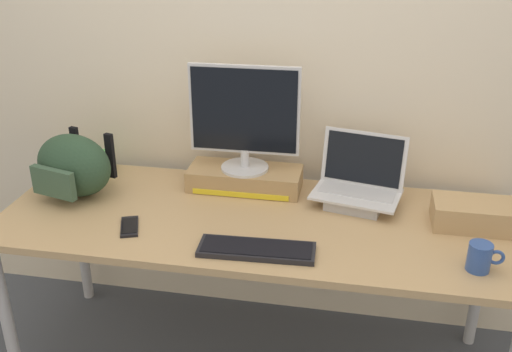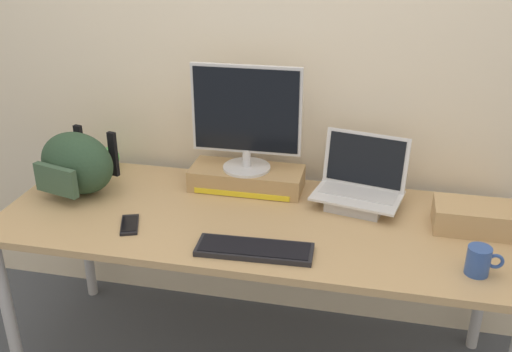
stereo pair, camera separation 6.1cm
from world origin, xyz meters
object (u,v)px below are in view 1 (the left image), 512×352
Objects in this scene: coffee_mug at (480,257)px; plush_toy at (105,159)px; toner_box_yellow at (245,178)px; open_laptop at (357,191)px; cell_phone at (129,226)px; desktop_monitor at (244,118)px; messenger_backpack at (74,166)px; toner_box_cyan at (475,215)px; external_keyboard at (257,249)px.

plush_toy is at bearing 160.88° from coffee_mug.
toner_box_yellow is 4.87× the size of plush_toy.
open_laptop reaches higher than plush_toy.
toner_box_yellow is 2.96× the size of cell_phone.
desktop_monitor is 0.75m from messenger_backpack.
open_laptop is (0.49, -0.06, -0.27)m from desktop_monitor.
coffee_mug is (1.60, -0.28, -0.08)m from messenger_backpack.
cell_phone is at bearing -168.65° from toner_box_cyan.
plush_toy is 1.64m from toner_box_cyan.
open_laptop is at bearing 135.14° from coffee_mug.
plush_toy is (-1.59, 0.55, -0.00)m from coffee_mug.
toner_box_yellow is 0.69m from plush_toy.
toner_box_yellow is at bearing 152.25° from coffee_mug.
toner_box_cyan is at bearing -8.41° from plush_toy.
messenger_backpack reaches higher than toner_box_yellow.
external_keyboard is 0.76m from coffee_mug.
toner_box_yellow is 4.00× the size of coffee_mug.
toner_box_yellow reaches higher than cell_phone.
toner_box_cyan is (0.45, -0.11, -0.01)m from open_laptop.
desktop_monitor reaches higher than external_keyboard.
desktop_monitor is at bearing 152.31° from coffee_mug.
coffee_mug is 1.68m from plush_toy.
toner_box_yellow is 0.73m from messenger_backpack.
plush_toy is at bearing 102.09° from cell_phone.
plush_toy is at bearing 173.85° from toner_box_yellow.
messenger_backpack is 3.20× the size of coffee_mug.
external_keyboard is at bearing -74.98° from desktop_monitor.
coffee_mug is (0.91, -0.48, -0.27)m from desktop_monitor.
plush_toy is 0.31× the size of toner_box_cyan.
messenger_backpack is 0.42m from cell_phone.
cell_phone is at bearing 177.71° from coffee_mug.
messenger_backpack reaches higher than toner_box_cyan.
external_keyboard is 3.49× the size of coffee_mug.
plush_toy reaches higher than toner_box_yellow.
toner_box_yellow is at bearing -6.15° from plush_toy.
cell_phone is at bearing -131.81° from desktop_monitor.
open_laptop is 1.00× the size of messenger_backpack.
cell_phone is at bearing -144.67° from open_laptop.
open_laptop is at bearing -6.67° from toner_box_yellow.
coffee_mug is at bearing -0.50° from external_keyboard.
messenger_backpack is at bearing -165.71° from desktop_monitor.
open_laptop is 1.19m from messenger_backpack.
messenger_backpack is 0.28m from plush_toy.
coffee_mug is 0.38× the size of toner_box_cyan.
messenger_backpack reaches higher than coffee_mug.
messenger_backpack reaches higher than cell_phone.
toner_box_cyan is (0.94, -0.17, 0.00)m from toner_box_yellow.
external_keyboard is 4.24× the size of plush_toy.
toner_box_cyan is (1.63, 0.03, -0.08)m from messenger_backpack.
desktop_monitor reaches higher than coffee_mug.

